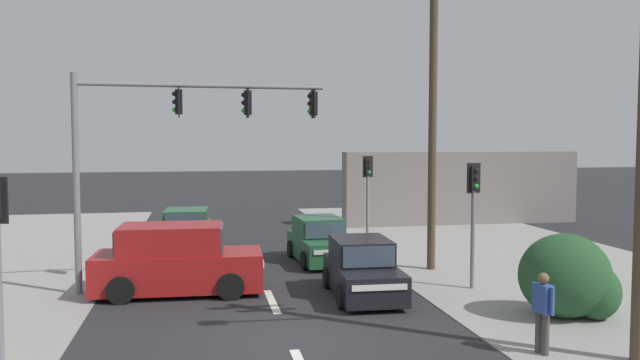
{
  "coord_description": "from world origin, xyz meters",
  "views": [
    {
      "loc": [
        -1.84,
        -12.93,
        4.23
      ],
      "look_at": [
        1.47,
        4.0,
        3.09
      ],
      "focal_mm": 35.0,
      "sensor_mm": 36.0,
      "label": 1
    }
  ],
  "objects_px": {
    "utility_pole_midground_right": "(433,104)",
    "utility_pole_foreground_right": "(639,85)",
    "hatchback_crossing_left": "(320,241)",
    "traffic_signal_mast": "(167,134)",
    "pedestal_signal_far_median": "(368,185)",
    "sedan_oncoming_near": "(187,231)",
    "pedestrian_at_kerb": "(543,308)",
    "hatchback_receding_far": "(363,270)",
    "suv_kerbside_parked": "(177,261)",
    "pedestal_signal_right_kerb": "(473,204)"
  },
  "relations": [
    {
      "from": "utility_pole_midground_right",
      "to": "utility_pole_foreground_right",
      "type": "bearing_deg",
      "value": -85.93
    },
    {
      "from": "pedestal_signal_right_kerb",
      "to": "suv_kerbside_parked",
      "type": "relative_size",
      "value": 0.77
    },
    {
      "from": "utility_pole_foreground_right",
      "to": "suv_kerbside_parked",
      "type": "relative_size",
      "value": 2.1
    },
    {
      "from": "pedestal_signal_right_kerb",
      "to": "utility_pole_midground_right",
      "type": "bearing_deg",
      "value": 93.77
    },
    {
      "from": "suv_kerbside_parked",
      "to": "pedestrian_at_kerb",
      "type": "height_order",
      "value": "suv_kerbside_parked"
    },
    {
      "from": "utility_pole_midground_right",
      "to": "pedestrian_at_kerb",
      "type": "distance_m",
      "value": 9.15
    },
    {
      "from": "hatchback_crossing_left",
      "to": "utility_pole_midground_right",
      "type": "bearing_deg",
      "value": -31.04
    },
    {
      "from": "hatchback_receding_far",
      "to": "suv_kerbside_parked",
      "type": "distance_m",
      "value": 5.08
    },
    {
      "from": "utility_pole_foreground_right",
      "to": "pedestal_signal_far_median",
      "type": "distance_m",
      "value": 13.93
    },
    {
      "from": "hatchback_crossing_left",
      "to": "suv_kerbside_parked",
      "type": "relative_size",
      "value": 0.81
    },
    {
      "from": "traffic_signal_mast",
      "to": "sedan_oncoming_near",
      "type": "relative_size",
      "value": 1.59
    },
    {
      "from": "pedestal_signal_far_median",
      "to": "pedestrian_at_kerb",
      "type": "height_order",
      "value": "pedestal_signal_far_median"
    },
    {
      "from": "utility_pole_midground_right",
      "to": "pedestal_signal_far_median",
      "type": "bearing_deg",
      "value": 99.08
    },
    {
      "from": "utility_pole_foreground_right",
      "to": "traffic_signal_mast",
      "type": "distance_m",
      "value": 11.64
    },
    {
      "from": "traffic_signal_mast",
      "to": "pedestal_signal_far_median",
      "type": "height_order",
      "value": "traffic_signal_mast"
    },
    {
      "from": "pedestal_signal_right_kerb",
      "to": "suv_kerbside_parked",
      "type": "distance_m",
      "value": 8.37
    },
    {
      "from": "hatchback_receding_far",
      "to": "suv_kerbside_parked",
      "type": "xyz_separation_m",
      "value": [
        -4.92,
        1.24,
        0.18
      ]
    },
    {
      "from": "utility_pole_midground_right",
      "to": "sedan_oncoming_near",
      "type": "bearing_deg",
      "value": 146.22
    },
    {
      "from": "utility_pole_foreground_right",
      "to": "pedestrian_at_kerb",
      "type": "distance_m",
      "value": 4.57
    },
    {
      "from": "hatchback_receding_far",
      "to": "pedestal_signal_right_kerb",
      "type": "bearing_deg",
      "value": 2.54
    },
    {
      "from": "sedan_oncoming_near",
      "to": "suv_kerbside_parked",
      "type": "relative_size",
      "value": 0.94
    },
    {
      "from": "pedestal_signal_right_kerb",
      "to": "pedestrian_at_kerb",
      "type": "relative_size",
      "value": 2.18
    },
    {
      "from": "pedestal_signal_far_median",
      "to": "hatchback_crossing_left",
      "type": "bearing_deg",
      "value": -130.89
    },
    {
      "from": "utility_pole_midground_right",
      "to": "pedestal_signal_right_kerb",
      "type": "distance_m",
      "value": 3.98
    },
    {
      "from": "traffic_signal_mast",
      "to": "hatchback_receding_far",
      "type": "xyz_separation_m",
      "value": [
        5.15,
        -1.69,
        -3.65
      ]
    },
    {
      "from": "pedestrian_at_kerb",
      "to": "utility_pole_foreground_right",
      "type": "bearing_deg",
      "value": -26.76
    },
    {
      "from": "traffic_signal_mast",
      "to": "hatchback_receding_far",
      "type": "relative_size",
      "value": 1.86
    },
    {
      "from": "utility_pole_midground_right",
      "to": "hatchback_crossing_left",
      "type": "xyz_separation_m",
      "value": [
        -3.29,
        1.98,
        -4.62
      ]
    },
    {
      "from": "hatchback_receding_far",
      "to": "sedan_oncoming_near",
      "type": "xyz_separation_m",
      "value": [
        -4.78,
        8.09,
        0.0
      ]
    },
    {
      "from": "pedestal_signal_far_median",
      "to": "sedan_oncoming_near",
      "type": "bearing_deg",
      "value": 177.05
    },
    {
      "from": "hatchback_receding_far",
      "to": "hatchback_crossing_left",
      "type": "height_order",
      "value": "same"
    },
    {
      "from": "pedestal_signal_right_kerb",
      "to": "sedan_oncoming_near",
      "type": "xyz_separation_m",
      "value": [
        -8.01,
        7.95,
        -1.71
      ]
    },
    {
      "from": "utility_pole_midground_right",
      "to": "pedestrian_at_kerb",
      "type": "height_order",
      "value": "utility_pole_midground_right"
    },
    {
      "from": "utility_pole_foreground_right",
      "to": "pedestal_signal_right_kerb",
      "type": "height_order",
      "value": "utility_pole_foreground_right"
    },
    {
      "from": "hatchback_receding_far",
      "to": "suv_kerbside_parked",
      "type": "bearing_deg",
      "value": 165.86
    },
    {
      "from": "utility_pole_midground_right",
      "to": "suv_kerbside_parked",
      "type": "xyz_separation_m",
      "value": [
        -7.97,
        -1.61,
        -4.44
      ]
    },
    {
      "from": "suv_kerbside_parked",
      "to": "hatchback_crossing_left",
      "type": "bearing_deg",
      "value": 37.49
    },
    {
      "from": "utility_pole_midground_right",
      "to": "traffic_signal_mast",
      "type": "bearing_deg",
      "value": -171.95
    },
    {
      "from": "traffic_signal_mast",
      "to": "pedestal_signal_far_median",
      "type": "xyz_separation_m",
      "value": [
        7.43,
        6.04,
        -1.94
      ]
    },
    {
      "from": "utility_pole_foreground_right",
      "to": "sedan_oncoming_near",
      "type": "height_order",
      "value": "utility_pole_foreground_right"
    },
    {
      "from": "traffic_signal_mast",
      "to": "pedestal_signal_right_kerb",
      "type": "height_order",
      "value": "traffic_signal_mast"
    },
    {
      "from": "pedestal_signal_right_kerb",
      "to": "pedestal_signal_far_median",
      "type": "relative_size",
      "value": 1.0
    },
    {
      "from": "pedestal_signal_far_median",
      "to": "suv_kerbside_parked",
      "type": "relative_size",
      "value": 0.77
    },
    {
      "from": "utility_pole_foreground_right",
      "to": "pedestal_signal_far_median",
      "type": "bearing_deg",
      "value": 95.88
    },
    {
      "from": "hatchback_crossing_left",
      "to": "pedestrian_at_kerb",
      "type": "height_order",
      "value": "pedestrian_at_kerb"
    },
    {
      "from": "pedestal_signal_right_kerb",
      "to": "hatchback_crossing_left",
      "type": "bearing_deg",
      "value": 126.48
    },
    {
      "from": "pedestal_signal_right_kerb",
      "to": "suv_kerbside_parked",
      "type": "xyz_separation_m",
      "value": [
        -8.15,
        1.1,
        -1.53
      ]
    },
    {
      "from": "pedestal_signal_far_median",
      "to": "pedestrian_at_kerb",
      "type": "relative_size",
      "value": 2.18
    },
    {
      "from": "pedestal_signal_far_median",
      "to": "hatchback_receding_far",
      "type": "distance_m",
      "value": 8.24
    },
    {
      "from": "utility_pole_foreground_right",
      "to": "pedestrian_at_kerb",
      "type": "xyz_separation_m",
      "value": [
        -1.41,
        0.71,
        -4.29
      ]
    }
  ]
}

